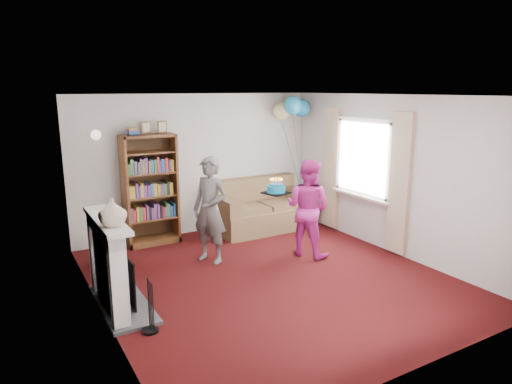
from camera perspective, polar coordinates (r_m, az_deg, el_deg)
ground at (r=6.50m, az=1.80°, el=-10.65°), size 5.00×5.00×0.00m
wall_back at (r=8.30m, az=-7.33°, el=3.46°), size 4.50×0.02×2.50m
wall_left at (r=5.30m, az=-19.33°, el=-2.54°), size 0.02×5.00×2.50m
wall_right at (r=7.53m, az=16.65°, el=2.06°), size 0.02×5.00×2.50m
ceiling at (r=5.96m, az=1.97°, el=12.02°), size 4.50×5.00×0.01m
fireplace at (r=5.74m, az=-17.46°, el=-9.00°), size 0.55×1.80×1.12m
window_bay at (r=7.92m, az=13.21°, el=2.42°), size 0.14×2.02×2.20m
wall_sconce at (r=7.58m, az=-19.38°, el=6.76°), size 0.16×0.23×0.16m
bookcase at (r=7.86m, az=-13.16°, el=0.17°), size 0.88×0.42×2.06m
sofa at (r=8.57m, az=0.47°, el=-2.30°), size 1.76×0.93×0.93m
wicker_basket at (r=7.21m, az=-17.96°, el=-7.46°), size 0.41×0.41×0.37m
person_striped at (r=6.88m, az=-5.75°, el=-2.25°), size 0.62×0.70×1.61m
person_magenta at (r=7.17m, az=6.49°, el=-1.97°), size 0.85×0.92×1.53m
birthday_cake at (r=6.78m, az=2.53°, el=0.38°), size 0.33×0.33×0.22m
balloons at (r=8.72m, az=4.52°, el=10.38°), size 0.67×0.72×1.77m
mantel_vase at (r=5.18m, az=-17.52°, el=-2.40°), size 0.35×0.35×0.31m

